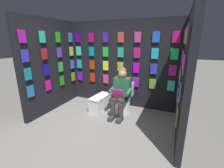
# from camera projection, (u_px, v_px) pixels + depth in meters

# --- Properties ---
(ground_plane) EXTENTS (30.00, 30.00, 0.00)m
(ground_plane) POSITION_uv_depth(u_px,v_px,m) (85.00, 141.00, 2.86)
(ground_plane) COLOR gray
(display_wall_back) EXTENTS (3.18, 0.14, 2.34)m
(display_wall_back) POSITION_uv_depth(u_px,v_px,m) (121.00, 64.00, 4.24)
(display_wall_back) COLOR black
(display_wall_back) RESTS_ON ground
(display_wall_left) EXTENTS (0.14, 1.89, 2.34)m
(display_wall_left) POSITION_uv_depth(u_px,v_px,m) (185.00, 77.00, 2.76)
(display_wall_left) COLOR black
(display_wall_left) RESTS_ON ground
(display_wall_right) EXTENTS (0.14, 1.89, 2.34)m
(display_wall_right) POSITION_uv_depth(u_px,v_px,m) (51.00, 66.00, 3.96)
(display_wall_right) COLOR black
(display_wall_right) RESTS_ON ground
(toilet) EXTENTS (0.41, 0.56, 0.77)m
(toilet) POSITION_uv_depth(u_px,v_px,m) (124.00, 100.00, 3.97)
(toilet) COLOR white
(toilet) RESTS_ON ground
(person_reading) EXTENTS (0.53, 0.69, 1.19)m
(person_reading) POSITION_uv_depth(u_px,v_px,m) (121.00, 92.00, 3.70)
(person_reading) COLOR #286B42
(person_reading) RESTS_ON ground
(comic_longbox_near) EXTENTS (0.38, 0.74, 0.38)m
(comic_longbox_near) POSITION_uv_depth(u_px,v_px,m) (100.00, 102.00, 4.14)
(comic_longbox_near) COLOR silver
(comic_longbox_near) RESTS_ON ground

